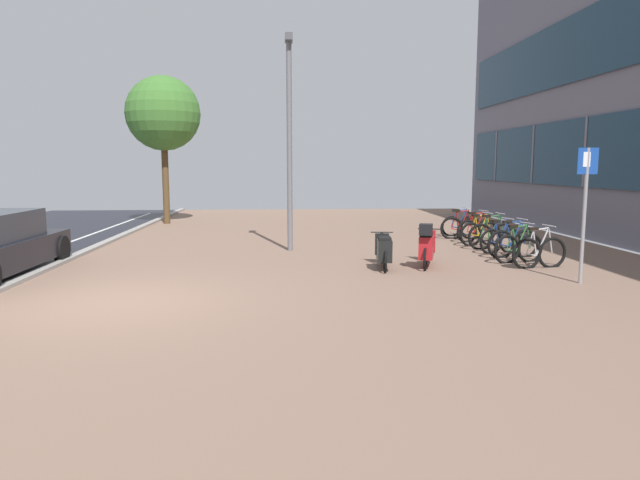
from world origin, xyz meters
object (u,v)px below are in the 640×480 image
at_px(bicycle_rack_08, 460,226).
at_px(lamp_post, 289,133).
at_px(bicycle_rack_00, 539,252).
at_px(scooter_mid, 384,251).
at_px(scooter_near, 427,246).
at_px(street_tree, 163,114).
at_px(bicycle_rack_06, 477,230).
at_px(bicycle_rack_07, 461,228).
at_px(bicycle_rack_03, 501,240).
at_px(parking_sign, 585,201).
at_px(bicycle_rack_04, 492,236).
at_px(bicycle_rack_05, 480,233).
at_px(bicycle_rack_01, 519,248).
at_px(bicycle_rack_02, 513,243).

xyz_separation_m(bicycle_rack_08, lamp_post, (-5.59, -2.83, 2.80)).
distance_m(bicycle_rack_00, scooter_mid, 3.51).
xyz_separation_m(scooter_near, street_tree, (-7.82, 10.10, 3.79)).
distance_m(bicycle_rack_06, scooter_near, 4.83).
distance_m(bicycle_rack_07, bicycle_rack_08, 0.75).
bearing_deg(bicycle_rack_03, street_tree, 141.46).
xyz_separation_m(scooter_mid, street_tree, (-6.82, 10.26, 3.86)).
bearing_deg(bicycle_rack_07, bicycle_rack_08, 75.31).
bearing_deg(bicycle_rack_06, parking_sign, -90.20).
bearing_deg(bicycle_rack_08, bicycle_rack_04, -90.70).
height_order(bicycle_rack_07, scooter_near, scooter_near).
height_order(bicycle_rack_07, street_tree, street_tree).
xyz_separation_m(bicycle_rack_03, bicycle_rack_05, (-0.03, 1.45, 0.01)).
xyz_separation_m(parking_sign, lamp_post, (-5.61, 4.64, 1.53)).
bearing_deg(street_tree, bicycle_rack_03, -38.54).
height_order(scooter_near, lamp_post, lamp_post).
xyz_separation_m(bicycle_rack_04, lamp_post, (-5.55, 0.07, 2.78)).
bearing_deg(bicycle_rack_01, bicycle_rack_04, 85.45).
bearing_deg(bicycle_rack_04, bicycle_rack_05, 95.09).
bearing_deg(scooter_mid, bicycle_rack_02, 20.90).
distance_m(bicycle_rack_08, street_tree, 11.99).
bearing_deg(bicycle_rack_08, bicycle_rack_07, -104.69).
bearing_deg(lamp_post, bicycle_rack_00, -28.12).
height_order(bicycle_rack_02, scooter_near, scooter_near).
height_order(bicycle_rack_02, bicycle_rack_03, bicycle_rack_02).
distance_m(bicycle_rack_02, bicycle_rack_03, 0.73).
distance_m(bicycle_rack_05, bicycle_rack_06, 0.74).
relative_size(bicycle_rack_00, parking_sign, 0.52).
relative_size(bicycle_rack_03, lamp_post, 0.22).
relative_size(bicycle_rack_06, bicycle_rack_08, 1.04).
distance_m(bicycle_rack_03, bicycle_rack_07, 2.90).
relative_size(bicycle_rack_02, street_tree, 0.24).
distance_m(bicycle_rack_02, lamp_post, 6.39).
bearing_deg(lamp_post, street_tree, 122.81).
bearing_deg(parking_sign, bicycle_rack_02, 91.15).
height_order(bicycle_rack_00, scooter_mid, bicycle_rack_00).
height_order(bicycle_rack_03, bicycle_rack_04, bicycle_rack_04).
distance_m(bicycle_rack_00, bicycle_rack_05, 3.62).
height_order(parking_sign, lamp_post, lamp_post).
height_order(bicycle_rack_00, bicycle_rack_06, bicycle_rack_00).
distance_m(bicycle_rack_04, bicycle_rack_08, 2.90).
xyz_separation_m(bicycle_rack_03, scooter_mid, (-3.47, -2.06, 0.06)).
relative_size(bicycle_rack_04, parking_sign, 0.54).
bearing_deg(scooter_near, parking_sign, -37.18).
bearing_deg(bicycle_rack_06, bicycle_rack_01, -93.94).
relative_size(bicycle_rack_05, street_tree, 0.23).
bearing_deg(bicycle_rack_01, bicycle_rack_02, 77.11).
distance_m(bicycle_rack_07, lamp_post, 6.43).
bearing_deg(parking_sign, bicycle_rack_06, 89.80).
distance_m(bicycle_rack_03, bicycle_rack_04, 0.73).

